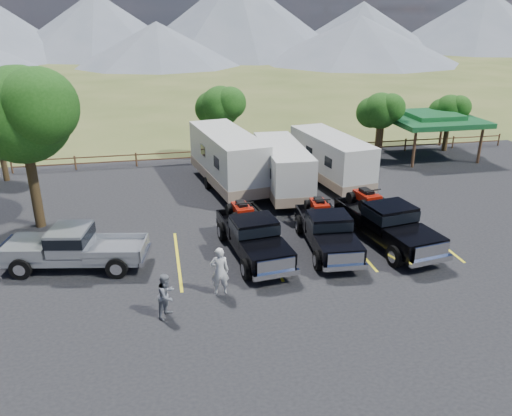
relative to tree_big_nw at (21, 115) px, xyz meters
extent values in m
plane|color=#435222|center=(12.55, -9.03, -5.60)|extent=(320.00, 320.00, 0.00)
cube|color=black|center=(12.55, -6.03, -5.58)|extent=(44.00, 34.00, 0.04)
cube|color=yellow|center=(6.55, -5.03, -5.55)|extent=(0.12, 5.50, 0.01)
cube|color=yellow|center=(10.55, -5.03, -5.55)|extent=(0.12, 5.50, 0.01)
cube|color=yellow|center=(14.55, -5.03, -5.55)|extent=(0.12, 5.50, 0.01)
cube|color=yellow|center=(18.55, -5.03, -5.55)|extent=(0.12, 5.50, 0.01)
cylinder|color=#322413|center=(0.05, -0.03, -3.36)|extent=(0.48, 0.48, 4.48)
sphere|color=#184511|center=(0.05, -0.03, 0.00)|extent=(4.48, 4.48, 4.48)
sphere|color=#184511|center=(1.01, -0.83, 0.48)|extent=(3.52, 3.52, 3.52)
sphere|color=#184511|center=(-0.85, 0.68, -0.32)|extent=(3.84, 3.84, 3.84)
cylinder|color=#322413|center=(21.55, 7.97, -4.20)|extent=(0.39, 0.39, 2.80)
sphere|color=#184511|center=(21.55, 7.97, -2.10)|extent=(2.52, 2.52, 2.52)
sphere|color=#184511|center=(22.09, 7.52, -1.83)|extent=(1.98, 1.98, 1.98)
sphere|color=#184511|center=(21.04, 8.37, -2.28)|extent=(2.16, 2.16, 2.16)
cylinder|color=#322413|center=(27.55, 8.97, -4.34)|extent=(0.38, 0.38, 2.52)
sphere|color=#184511|center=(27.55, 8.97, -2.45)|extent=(2.24, 2.24, 2.24)
sphere|color=#184511|center=(28.03, 8.57, -2.21)|extent=(1.76, 1.76, 1.76)
sphere|color=#184511|center=(27.10, 9.33, -2.61)|extent=(1.92, 1.92, 1.92)
cylinder|color=#322413|center=(10.55, 9.97, -4.06)|extent=(0.41, 0.41, 3.08)
sphere|color=#184511|center=(10.55, 9.97, -1.75)|extent=(2.80, 2.80, 2.80)
sphere|color=#184511|center=(11.15, 9.47, -1.45)|extent=(2.20, 2.20, 2.20)
sphere|color=#184511|center=(9.99, 10.41, -1.95)|extent=(2.40, 2.40, 2.40)
cylinder|color=#322413|center=(-3.45, 7.97, -4.48)|extent=(0.36, 0.36, 2.24)
sphere|color=#184511|center=(-3.00, 7.60, -2.57)|extent=(1.65, 1.65, 1.65)
cylinder|color=brown|center=(-3.45, 9.47, -5.10)|extent=(0.12, 0.12, 1.00)
cylinder|color=brown|center=(0.55, 9.47, -5.10)|extent=(0.12, 0.12, 1.00)
cylinder|color=brown|center=(4.55, 9.47, -5.10)|extent=(0.12, 0.12, 1.00)
cylinder|color=brown|center=(8.55, 9.47, -5.10)|extent=(0.12, 0.12, 1.00)
cylinder|color=brown|center=(12.55, 9.47, -5.10)|extent=(0.12, 0.12, 1.00)
cylinder|color=brown|center=(16.55, 9.47, -5.10)|extent=(0.12, 0.12, 1.00)
cylinder|color=brown|center=(20.55, 9.47, -5.10)|extent=(0.12, 0.12, 1.00)
cylinder|color=brown|center=(24.55, 9.47, -5.10)|extent=(0.12, 0.12, 1.00)
cylinder|color=brown|center=(28.55, 9.47, -5.10)|extent=(0.12, 0.12, 1.00)
cylinder|color=brown|center=(32.55, 9.47, -5.10)|extent=(0.12, 0.12, 1.00)
cube|color=brown|center=(14.55, 9.47, -5.15)|extent=(36.00, 0.06, 0.08)
cube|color=brown|center=(14.55, 9.47, -4.75)|extent=(36.00, 0.06, 0.08)
cylinder|color=brown|center=(23.05, 5.47, -4.30)|extent=(0.20, 0.20, 2.60)
cylinder|color=brown|center=(23.05, 10.47, -4.30)|extent=(0.20, 0.20, 2.60)
cylinder|color=brown|center=(28.05, 5.47, -4.30)|extent=(0.20, 0.20, 2.60)
cylinder|color=brown|center=(28.05, 10.47, -4.30)|extent=(0.20, 0.20, 2.60)
cube|color=#195A2D|center=(25.55, 7.97, -2.85)|extent=(6.20, 6.20, 0.35)
cube|color=#195A2D|center=(25.55, 7.97, -2.55)|extent=(3.50, 3.50, 0.35)
cone|color=slate|center=(-5.45, 102.97, 1.40)|extent=(44.00, 44.00, 14.00)
cone|color=slate|center=(26.55, 98.97, 3.40)|extent=(52.00, 52.00, 18.00)
cone|color=slate|center=(60.55, 104.97, 0.40)|extent=(40.00, 40.00, 12.00)
cone|color=slate|center=(92.55, 100.97, 1.90)|extent=(50.00, 50.00, 15.00)
cone|color=slate|center=(7.55, 77.97, -1.60)|extent=(32.00, 32.00, 8.00)
cone|color=slate|center=(47.55, 74.97, -1.10)|extent=(40.00, 40.00, 9.00)
cube|color=black|center=(9.83, -5.25, -4.95)|extent=(2.42, 5.68, 0.35)
cube|color=black|center=(10.05, -7.09, -4.59)|extent=(2.05, 1.95, 0.48)
cube|color=black|center=(9.85, -5.37, -4.25)|extent=(1.98, 1.71, 0.97)
cube|color=black|center=(9.85, -5.37, -4.11)|extent=(2.03, 1.77, 0.43)
cube|color=black|center=(9.63, -3.52, -4.68)|extent=(2.12, 2.52, 0.53)
cube|color=silver|center=(10.17, -8.07, -4.64)|extent=(1.54, 0.26, 0.53)
cube|color=silver|center=(10.17, -8.13, -5.01)|extent=(1.90, 0.40, 0.21)
cube|color=silver|center=(9.49, -2.37, -5.01)|extent=(1.90, 0.38, 0.21)
cylinder|color=black|center=(9.16, -7.26, -5.12)|extent=(0.39, 0.90, 0.87)
cylinder|color=black|center=(10.96, -7.04, -5.12)|extent=(0.39, 0.90, 0.87)
cylinder|color=black|center=(8.70, -3.46, -5.12)|extent=(0.39, 0.90, 0.87)
cylinder|color=black|center=(10.51, -3.24, -5.12)|extent=(0.39, 0.90, 0.87)
cube|color=maroon|center=(9.63, -3.52, -4.03)|extent=(0.82, 1.33, 0.34)
cube|color=black|center=(9.63, -3.52, -3.79)|extent=(0.47, 0.77, 0.17)
cube|color=maroon|center=(9.69, -4.05, -3.93)|extent=(0.81, 0.43, 0.21)
cylinder|color=black|center=(9.68, -3.96, -3.60)|extent=(0.87, 0.16, 0.06)
cylinder|color=black|center=(9.26, -4.10, -4.22)|extent=(0.31, 0.57, 0.54)
cylinder|color=black|center=(10.12, -4.00, -4.22)|extent=(0.31, 0.57, 0.54)
cylinder|color=black|center=(9.13, -3.05, -4.22)|extent=(0.31, 0.57, 0.54)
cylinder|color=black|center=(10.00, -2.94, -4.22)|extent=(0.31, 0.57, 0.54)
cube|color=black|center=(13.20, -5.29, -4.97)|extent=(2.07, 5.40, 0.33)
cube|color=black|center=(13.08, -7.07, -4.63)|extent=(1.89, 1.79, 0.46)
cube|color=black|center=(13.20, -5.40, -4.30)|extent=(1.84, 1.57, 0.93)
cube|color=black|center=(13.20, -5.40, -4.16)|extent=(1.88, 1.62, 0.42)
cube|color=black|center=(13.32, -3.62, -4.72)|extent=(1.93, 2.35, 0.51)
cube|color=silver|center=(13.02, -8.02, -4.67)|extent=(1.49, 0.18, 0.51)
cube|color=silver|center=(13.01, -8.07, -5.03)|extent=(1.83, 0.29, 0.20)
cube|color=silver|center=(13.39, -2.51, -5.03)|extent=(1.83, 0.27, 0.20)
cylinder|color=black|center=(12.21, -7.07, -5.14)|extent=(0.34, 0.85, 0.84)
cylinder|color=black|center=(13.95, -7.19, -5.14)|extent=(0.34, 0.85, 0.84)
cylinder|color=black|center=(12.46, -3.39, -5.14)|extent=(0.34, 0.85, 0.84)
cylinder|color=black|center=(14.20, -3.51, -5.14)|extent=(0.34, 0.85, 0.84)
cube|color=maroon|center=(13.32, -3.62, -4.09)|extent=(0.73, 1.25, 0.33)
cube|color=black|center=(13.32, -3.62, -3.86)|extent=(0.42, 0.72, 0.17)
cube|color=maroon|center=(13.28, -4.13, -4.00)|extent=(0.76, 0.38, 0.20)
cylinder|color=black|center=(13.29, -4.04, -3.67)|extent=(0.84, 0.11, 0.06)
cylinder|color=black|center=(12.87, -4.10, -4.27)|extent=(0.28, 0.54, 0.52)
cylinder|color=black|center=(13.70, -4.16, -4.27)|extent=(0.28, 0.54, 0.52)
cylinder|color=black|center=(12.94, -3.08, -4.27)|extent=(0.28, 0.54, 0.52)
cylinder|color=black|center=(13.77, -3.14, -4.27)|extent=(0.28, 0.54, 0.52)
cube|color=black|center=(16.07, -5.26, -4.90)|extent=(2.85, 6.16, 0.37)
cube|color=black|center=(16.39, -7.23, -4.52)|extent=(2.27, 2.17, 0.52)
cube|color=black|center=(16.09, -5.39, -4.15)|extent=(2.19, 1.92, 1.04)
cube|color=black|center=(16.09, -5.39, -4.00)|extent=(2.24, 1.99, 0.47)
cube|color=black|center=(15.77, -3.42, -4.62)|extent=(2.37, 2.79, 0.57)
cube|color=silver|center=(16.57, -8.28, -4.57)|extent=(1.65, 0.35, 0.57)
cube|color=silver|center=(16.58, -8.34, -4.96)|extent=(2.04, 0.51, 0.23)
cube|color=silver|center=(15.56, -2.18, -4.96)|extent=(2.04, 0.49, 0.23)
cylinder|color=black|center=(15.44, -7.45, -5.09)|extent=(0.46, 0.97, 0.94)
cylinder|color=black|center=(17.37, -7.14, -5.09)|extent=(0.46, 0.97, 0.94)
cylinder|color=black|center=(14.77, -3.39, -5.09)|extent=(0.46, 0.97, 0.94)
cylinder|color=black|center=(16.70, -3.07, -5.09)|extent=(0.46, 0.97, 0.94)
cube|color=maroon|center=(15.77, -3.42, -3.91)|extent=(0.94, 1.45, 0.36)
cube|color=black|center=(15.77, -3.42, -3.65)|extent=(0.54, 0.84, 0.19)
cube|color=maroon|center=(15.86, -3.98, -3.81)|extent=(0.88, 0.49, 0.23)
cylinder|color=black|center=(15.84, -3.88, -3.45)|extent=(0.93, 0.21, 0.06)
cylinder|color=black|center=(15.40, -4.06, -4.12)|extent=(0.36, 0.62, 0.58)
cylinder|color=black|center=(16.32, -3.90, -4.12)|extent=(0.36, 0.62, 0.58)
cylinder|color=black|center=(15.21, -2.93, -4.12)|extent=(0.36, 0.62, 0.58)
cylinder|color=black|center=(16.14, -2.78, -4.12)|extent=(0.36, 0.62, 0.58)
cube|color=silver|center=(10.05, 3.77, -3.58)|extent=(3.78, 8.13, 2.82)
cube|color=gray|center=(10.05, 3.77, -4.67)|extent=(3.81, 8.17, 0.63)
cube|color=black|center=(9.13, 1.63, -3.29)|extent=(0.18, 0.93, 0.63)
cube|color=black|center=(11.62, 2.05, -3.29)|extent=(0.18, 0.93, 0.63)
cylinder|color=black|center=(8.83, 3.88, -5.19)|extent=(0.38, 0.76, 0.73)
cylinder|color=black|center=(11.15, 4.27, -5.19)|extent=(0.38, 0.76, 0.73)
cube|color=black|center=(10.86, -1.01, -5.04)|extent=(0.44, 1.87, 0.10)
cube|color=silver|center=(12.96, 2.00, -3.83)|extent=(2.38, 6.87, 2.45)
cube|color=gray|center=(12.96, 2.00, -4.79)|extent=(2.41, 6.90, 0.54)
cube|color=black|center=(11.81, 0.33, -3.59)|extent=(0.04, 0.82, 0.54)
cube|color=black|center=(14.01, 0.26, -3.59)|extent=(0.04, 0.82, 0.54)
cylinder|color=black|center=(11.95, 2.30, -5.24)|extent=(0.25, 0.64, 0.64)
cylinder|color=black|center=(13.99, 2.24, -5.24)|extent=(0.25, 0.64, 0.64)
cube|color=black|center=(12.83, -2.22, -5.10)|extent=(0.16, 1.64, 0.09)
cube|color=silver|center=(16.29, 3.18, -3.78)|extent=(3.30, 7.26, 2.52)
cube|color=gray|center=(16.29, 3.18, -4.76)|extent=(3.33, 7.30, 0.56)
cube|color=black|center=(15.45, 1.28, -3.53)|extent=(0.15, 0.83, 0.56)
cube|color=black|center=(17.68, 1.63, -3.53)|extent=(0.15, 0.83, 0.56)
cylinder|color=black|center=(15.21, 3.29, -5.23)|extent=(0.33, 0.68, 0.65)
cylinder|color=black|center=(17.29, 3.62, -5.23)|extent=(0.33, 0.68, 0.65)
cube|color=black|center=(16.97, -1.10, -5.09)|extent=(0.37, 1.68, 0.09)
cube|color=#9A9DA3|center=(2.37, -4.87, -4.95)|extent=(5.74, 2.76, 0.35)
cube|color=#9A9DA3|center=(0.55, -4.53, -4.59)|extent=(2.05, 2.14, 0.48)
cube|color=#9A9DA3|center=(2.26, -4.84, -4.25)|extent=(1.82, 2.06, 0.97)
cube|color=black|center=(2.26, -4.84, -4.11)|extent=(1.88, 2.11, 0.43)
cube|color=#9A9DA3|center=(4.08, -5.19, -4.68)|extent=(2.62, 2.25, 0.53)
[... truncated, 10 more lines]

